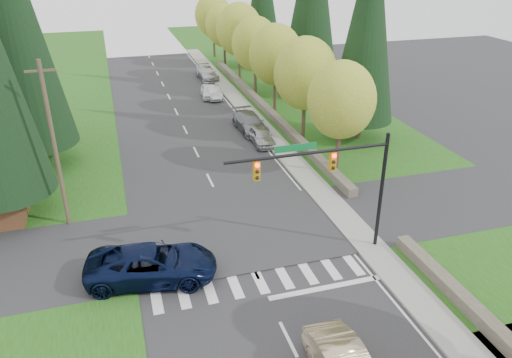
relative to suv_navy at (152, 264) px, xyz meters
name	(u,v)px	position (x,y,z in m)	size (l,w,h in m)	color
ground	(281,324)	(5.17, -5.00, -0.91)	(120.00, 120.00, 0.00)	#28282B
grass_east	(347,139)	(18.17, 15.00, -0.88)	(14.00, 110.00, 0.06)	#264813
grass_west	(23,176)	(-7.83, 15.00, -0.88)	(14.00, 110.00, 0.06)	#264813
cross_street	(236,233)	(5.17, 3.00, -0.91)	(120.00, 8.00, 0.10)	#28282B
sidewalk_east	(273,138)	(12.07, 17.00, -0.84)	(1.80, 80.00, 0.13)	gray
curb_east	(263,139)	(11.22, 17.00, -0.84)	(0.20, 80.00, 0.13)	gray
stone_wall_south	(487,324)	(13.77, -8.00, -0.56)	(0.70, 14.00, 0.70)	#4C4438
stone_wall_north	(264,107)	(13.77, 25.00, -0.56)	(0.70, 40.00, 0.70)	#4C4438
traffic_signal	(335,172)	(9.54, -0.50, 4.08)	(8.70, 0.37, 6.80)	black
utility_pole	(54,145)	(-4.33, 7.00, 4.24)	(1.60, 0.24, 10.00)	#473828
decid_tree_0	(341,100)	(14.37, 9.00, 4.69)	(4.80, 4.80, 8.37)	#38281C
decid_tree_1	(305,74)	(14.47, 16.00, 4.89)	(5.20, 5.20, 8.80)	#38281C
decid_tree_2	(276,55)	(14.27, 23.00, 5.02)	(5.00, 5.00, 8.82)	#38281C
decid_tree_3	(255,44)	(14.37, 30.00, 4.76)	(5.00, 5.00, 8.55)	#38281C
decid_tree_4	(239,30)	(14.47, 37.00, 5.16)	(5.40, 5.40, 9.18)	#38281C
decid_tree_5	(224,25)	(14.27, 44.00, 4.63)	(4.80, 4.80, 8.30)	#38281C
decid_tree_6	(213,16)	(14.37, 51.00, 4.96)	(5.20, 5.20, 8.86)	#38281C
conifer_w_c	(8,11)	(-6.83, 17.00, 10.39)	(6.46, 6.46, 20.80)	#38281C
conifer_e_a	(368,22)	(19.17, 15.00, 8.88)	(5.44, 5.44, 17.80)	#38281C
suv_navy	(152,264)	(0.00, 0.00, 0.00)	(3.01, 6.52, 1.81)	black
parked_car_a	(261,136)	(10.77, 16.21, -0.20)	(1.66, 4.14, 1.41)	#A0A0A4
parked_car_b	(250,123)	(10.77, 19.56, -0.12)	(2.19, 5.38, 1.56)	slate
parked_car_c	(214,92)	(9.85, 30.50, -0.25)	(1.39, 3.99, 1.31)	#A9A8AD
parked_car_d	(209,91)	(9.37, 31.00, -0.22)	(1.62, 4.03, 1.37)	white
parked_car_e	(207,73)	(10.77, 38.82, -0.17)	(2.07, 5.08, 1.48)	#B2B3B7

